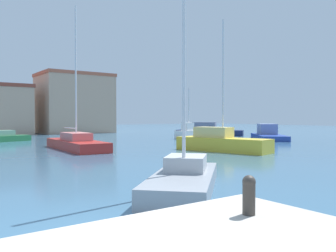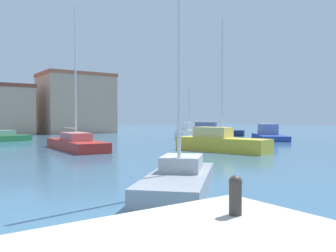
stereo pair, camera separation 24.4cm
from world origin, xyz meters
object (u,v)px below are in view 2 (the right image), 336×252
object	(u,v)px
motorboat_blue_far_left	(269,134)
motorboat_green_distant_north	(4,137)
sailboat_red_distant_east	(76,143)
mooring_bollard	(235,193)
sailboat_grey_outer_mooring	(180,177)
sailboat_white_behind_lamppost	(189,132)
sailboat_yellow_inner_mooring	(220,142)
motorboat_navy_mid_harbor	(209,131)

from	to	relation	value
motorboat_blue_far_left	motorboat_green_distant_north	bearing A→B (deg)	151.92
sailboat_red_distant_east	mooring_bollard	bearing A→B (deg)	-104.79
mooring_bollard	sailboat_grey_outer_mooring	size ratio (longest dim) A/B	0.07
motorboat_blue_far_left	sailboat_white_behind_lamppost	size ratio (longest dim) A/B	1.33
sailboat_red_distant_east	sailboat_grey_outer_mooring	world-z (taller)	sailboat_red_distant_east
sailboat_yellow_inner_mooring	sailboat_red_distant_east	size ratio (longest dim) A/B	0.87
motorboat_blue_far_left	sailboat_grey_outer_mooring	size ratio (longest dim) A/B	0.89
sailboat_white_behind_lamppost	sailboat_red_distant_east	xyz separation A→B (m)	(-15.83, -5.95, -0.19)
sailboat_white_behind_lamppost	sailboat_yellow_inner_mooring	bearing A→B (deg)	-120.11
sailboat_yellow_inner_mooring	sailboat_red_distant_east	bearing A→B (deg)	137.45
mooring_bollard	sailboat_grey_outer_mooring	distance (m)	6.64
sailboat_grey_outer_mooring	motorboat_navy_mid_harbor	distance (m)	36.46
motorboat_blue_far_left	sailboat_white_behind_lamppost	bearing A→B (deg)	132.99
motorboat_navy_mid_harbor	sailboat_grey_outer_mooring	bearing A→B (deg)	-133.39
sailboat_white_behind_lamppost	motorboat_navy_mid_harbor	xyz separation A→B (m)	(6.57, 3.84, -0.10)
sailboat_yellow_inner_mooring	motorboat_navy_mid_harbor	world-z (taller)	sailboat_yellow_inner_mooring
motorboat_green_distant_north	sailboat_yellow_inner_mooring	bearing A→B (deg)	-61.39
motorboat_navy_mid_harbor	motorboat_green_distant_north	bearing A→B (deg)	173.60
sailboat_white_behind_lamppost	sailboat_red_distant_east	bearing A→B (deg)	-159.40
sailboat_yellow_inner_mooring	motorboat_green_distant_north	size ratio (longest dim) A/B	1.69
sailboat_white_behind_lamppost	sailboat_grey_outer_mooring	xyz separation A→B (m)	(-18.48, -22.66, -0.25)
sailboat_yellow_inner_mooring	sailboat_white_behind_lamppost	size ratio (longest dim) A/B	1.62
sailboat_white_behind_lamppost	motorboat_green_distant_north	world-z (taller)	sailboat_white_behind_lamppost
motorboat_blue_far_left	sailboat_white_behind_lamppost	world-z (taller)	sailboat_white_behind_lamppost
sailboat_white_behind_lamppost	motorboat_green_distant_north	distance (m)	19.84
sailboat_red_distant_east	motorboat_green_distant_north	size ratio (longest dim) A/B	1.94
sailboat_grey_outer_mooring	mooring_bollard	bearing A→B (deg)	-119.75
motorboat_green_distant_north	motorboat_navy_mid_harbor	xyz separation A→B (m)	(25.24, -2.83, 0.18)
sailboat_yellow_inner_mooring	sailboat_white_behind_lamppost	world-z (taller)	sailboat_yellow_inner_mooring
sailboat_white_behind_lamppost	sailboat_red_distant_east	size ratio (longest dim) A/B	0.53
sailboat_yellow_inner_mooring	sailboat_white_behind_lamppost	bearing A→B (deg)	59.89
mooring_bollard	sailboat_red_distant_east	distance (m)	23.20
motorboat_blue_far_left	sailboat_red_distant_east	bearing A→B (deg)	178.44
sailboat_yellow_inner_mooring	sailboat_grey_outer_mooring	size ratio (longest dim) A/B	1.08
motorboat_blue_far_left	motorboat_navy_mid_harbor	distance (m)	10.40
motorboat_blue_far_left	sailboat_white_behind_lamppost	distance (m)	8.95
sailboat_red_distant_east	motorboat_green_distant_north	world-z (taller)	sailboat_red_distant_east
sailboat_red_distant_east	motorboat_navy_mid_harbor	world-z (taller)	sailboat_red_distant_east
sailboat_grey_outer_mooring	motorboat_blue_far_left	bearing A→B (deg)	33.24
sailboat_yellow_inner_mooring	sailboat_grey_outer_mooring	distance (m)	14.20
sailboat_grey_outer_mooring	motorboat_green_distant_north	world-z (taller)	sailboat_grey_outer_mooring
sailboat_white_behind_lamppost	sailboat_red_distant_east	world-z (taller)	sailboat_red_distant_east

